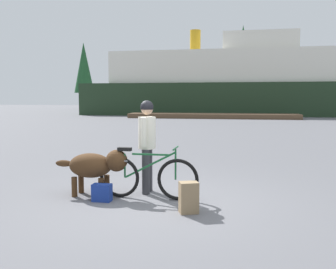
{
  "coord_description": "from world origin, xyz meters",
  "views": [
    {
      "loc": [
        1.37,
        -5.95,
        1.75
      ],
      "look_at": [
        -0.19,
        2.02,
        0.95
      ],
      "focal_mm": 40.02,
      "sensor_mm": 36.0,
      "label": 1
    }
  ],
  "objects_px": {
    "handbag_pannier": "(102,193)",
    "dog": "(96,165)",
    "bicycle": "(147,177)",
    "ferry_boat": "(230,85)",
    "backpack": "(189,197)",
    "person_cyclist": "(147,138)"
  },
  "relations": [
    {
      "from": "handbag_pannier",
      "to": "dog",
      "type": "bearing_deg",
      "value": 125.42
    },
    {
      "from": "bicycle",
      "to": "ferry_boat",
      "type": "xyz_separation_m",
      "value": [
        0.4,
        33.6,
        2.71
      ]
    },
    {
      "from": "backpack",
      "to": "handbag_pannier",
      "type": "xyz_separation_m",
      "value": [
        -1.53,
        0.36,
        -0.09
      ]
    },
    {
      "from": "bicycle",
      "to": "person_cyclist",
      "type": "xyz_separation_m",
      "value": [
        -0.11,
        0.41,
        0.64
      ]
    },
    {
      "from": "dog",
      "to": "ferry_boat",
      "type": "height_order",
      "value": "ferry_boat"
    },
    {
      "from": "bicycle",
      "to": "backpack",
      "type": "bearing_deg",
      "value": -39.27
    },
    {
      "from": "dog",
      "to": "backpack",
      "type": "relative_size",
      "value": 2.83
    },
    {
      "from": "bicycle",
      "to": "ferry_boat",
      "type": "height_order",
      "value": "ferry_boat"
    },
    {
      "from": "person_cyclist",
      "to": "backpack",
      "type": "distance_m",
      "value": 1.62
    },
    {
      "from": "bicycle",
      "to": "backpack",
      "type": "height_order",
      "value": "bicycle"
    },
    {
      "from": "backpack",
      "to": "handbag_pannier",
      "type": "bearing_deg",
      "value": 166.84
    },
    {
      "from": "backpack",
      "to": "dog",
      "type": "bearing_deg",
      "value": 158.74
    },
    {
      "from": "bicycle",
      "to": "ferry_boat",
      "type": "bearing_deg",
      "value": 89.32
    },
    {
      "from": "backpack",
      "to": "ferry_boat",
      "type": "relative_size",
      "value": 0.02
    },
    {
      "from": "person_cyclist",
      "to": "ferry_boat",
      "type": "distance_m",
      "value": 33.26
    },
    {
      "from": "handbag_pannier",
      "to": "ferry_boat",
      "type": "height_order",
      "value": "ferry_boat"
    },
    {
      "from": "bicycle",
      "to": "person_cyclist",
      "type": "distance_m",
      "value": 0.76
    },
    {
      "from": "bicycle",
      "to": "handbag_pannier",
      "type": "distance_m",
      "value": 0.82
    },
    {
      "from": "backpack",
      "to": "ferry_boat",
      "type": "height_order",
      "value": "ferry_boat"
    },
    {
      "from": "dog",
      "to": "handbag_pannier",
      "type": "distance_m",
      "value": 0.57
    },
    {
      "from": "bicycle",
      "to": "backpack",
      "type": "relative_size",
      "value": 3.68
    },
    {
      "from": "ferry_boat",
      "to": "person_cyclist",
      "type": "bearing_deg",
      "value": -90.88
    }
  ]
}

